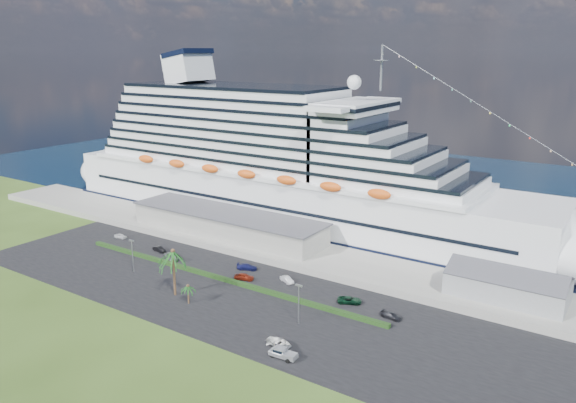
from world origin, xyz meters
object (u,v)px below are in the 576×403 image
Objects in this scene: cruise_ship at (284,169)px; pickup_truck at (283,353)px; parked_car_3 at (247,267)px; boat_trailer at (279,342)px.

pickup_truck is at bearing -55.99° from cruise_ship.
cruise_ship reaches higher than parked_car_3.
cruise_ship reaches higher than boat_trailer.
cruise_ship reaches higher than pickup_truck.
parked_car_3 is (15.67, -39.40, -15.85)m from cruise_ship.
parked_car_3 is at bearing 136.38° from pickup_truck.
cruise_ship is at bearing -0.33° from parked_car_3.
parked_car_3 is 0.93× the size of pickup_truck.
cruise_ship is 35.78× the size of pickup_truck.
cruise_ship is at bearing 124.01° from pickup_truck.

